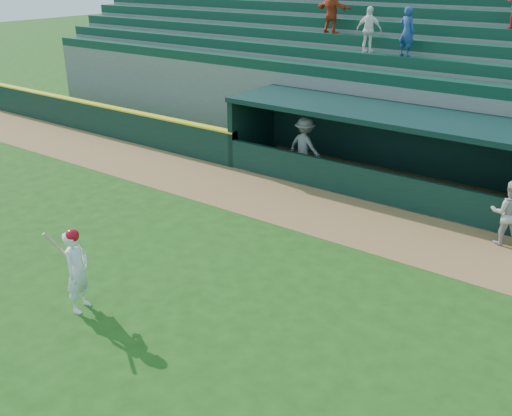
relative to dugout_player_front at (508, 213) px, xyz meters
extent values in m
plane|color=#1C4611|center=(-4.62, -5.88, -0.85)|extent=(120.00, 120.00, 0.00)
cube|color=olive|center=(-4.62, -0.98, -0.84)|extent=(40.00, 3.00, 0.01)
cube|color=black|center=(-16.87, 0.67, -0.25)|extent=(15.50, 0.30, 1.20)
cube|color=yellow|center=(-16.87, 0.67, 0.38)|extent=(15.50, 0.32, 0.06)
imported|color=#AAABA5|center=(0.00, 0.00, 0.00)|extent=(0.98, 0.85, 1.70)
imported|color=gray|center=(-6.83, 1.50, 0.12)|extent=(1.35, 0.91, 1.93)
cube|color=slate|center=(-4.62, 1.82, -0.83)|extent=(9.00, 2.60, 0.04)
cube|color=black|center=(-9.22, 1.82, 0.30)|extent=(0.20, 2.60, 2.30)
cube|color=black|center=(-4.62, 3.12, 0.30)|extent=(9.40, 0.20, 2.30)
cube|color=black|center=(-4.62, 1.82, 1.53)|extent=(9.40, 2.80, 0.16)
cube|color=black|center=(-4.62, 0.60, -0.35)|extent=(9.00, 0.16, 1.00)
cube|color=brown|center=(-4.62, 2.62, -0.60)|extent=(8.40, 0.45, 0.10)
cube|color=slate|center=(-4.62, 3.64, 0.61)|extent=(34.00, 0.85, 2.91)
cube|color=#0F3828|center=(-4.62, 3.52, 2.24)|extent=(34.00, 0.60, 0.36)
cube|color=slate|center=(-4.62, 4.49, 0.83)|extent=(34.00, 0.85, 3.36)
cube|color=#0F3828|center=(-4.62, 4.37, 2.69)|extent=(34.00, 0.60, 0.36)
cube|color=slate|center=(-4.62, 5.34, 1.06)|extent=(34.00, 0.85, 3.81)
cube|color=#0F3828|center=(-4.62, 5.22, 3.14)|extent=(34.00, 0.60, 0.36)
cube|color=slate|center=(-4.62, 6.19, 1.28)|extent=(34.00, 0.85, 4.26)
cube|color=#0F3828|center=(-4.62, 6.07, 3.59)|extent=(34.00, 0.60, 0.36)
cube|color=slate|center=(-4.62, 7.04, 1.51)|extent=(34.00, 0.85, 4.71)
cube|color=#0F3828|center=(-4.62, 6.92, 4.04)|extent=(34.00, 0.60, 0.36)
cube|color=slate|center=(-4.62, 7.89, 1.73)|extent=(34.00, 0.85, 5.16)
cube|color=slate|center=(-4.62, 8.74, 1.96)|extent=(34.00, 0.85, 5.61)
cube|color=slate|center=(-4.62, 9.32, 1.96)|extent=(34.50, 0.30, 5.61)
imported|color=white|center=(-6.20, 4.39, 3.62)|extent=(0.91, 0.43, 1.51)
imported|color=#AD371A|center=(-8.14, 5.24, 4.14)|extent=(1.58, 0.73, 1.64)
imported|color=navy|center=(-4.85, 4.39, 3.65)|extent=(0.64, 0.50, 1.55)
imported|color=white|center=(-6.21, -8.19, 0.02)|extent=(0.60, 0.73, 1.74)
sphere|color=#B50A16|center=(-6.21, -8.19, 0.82)|extent=(0.27, 0.27, 0.27)
cylinder|color=#CFAC84|center=(-6.39, -8.41, 0.59)|extent=(0.29, 0.47, 0.76)
camera|label=1|loc=(2.57, -14.14, 5.71)|focal=40.00mm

